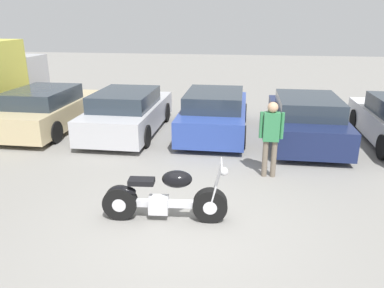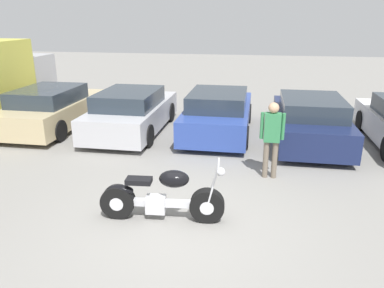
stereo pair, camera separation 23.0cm
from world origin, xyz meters
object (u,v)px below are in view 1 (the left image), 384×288
object	(u,v)px
parked_car_silver	(128,112)
parked_car_blue	(215,113)
parked_car_champagne	(47,110)
person_standing	(271,133)
motorcycle	(164,198)
parked_car_navy	(306,119)

from	to	relation	value
parked_car_silver	parked_car_blue	world-z (taller)	same
parked_car_champagne	parked_car_silver	distance (m)	2.61
parked_car_blue	person_standing	bearing A→B (deg)	-64.57
motorcycle	parked_car_champagne	world-z (taller)	parked_car_champagne
motorcycle	parked_car_blue	xyz separation A→B (m)	(0.44, 5.27, 0.21)
parked_car_champagne	parked_car_silver	xyz separation A→B (m)	(2.61, -0.00, 0.00)
parked_car_champagne	parked_car_silver	bearing A→B (deg)	-0.06
parked_car_champagne	parked_car_navy	xyz separation A→B (m)	(7.83, -0.07, 0.00)
motorcycle	parked_car_champagne	bearing A→B (deg)	133.93
motorcycle	parked_car_champagne	distance (m)	6.90
parked_car_blue	person_standing	world-z (taller)	person_standing
parked_car_navy	parked_car_blue	bearing A→B (deg)	171.84
parked_car_blue	parked_car_silver	bearing A→B (deg)	-173.40
motorcycle	parked_car_silver	size ratio (longest dim) A/B	0.51
motorcycle	parked_car_silver	distance (m)	5.42
motorcycle	person_standing	distance (m)	2.95
parked_car_champagne	person_standing	distance (m)	7.27
parked_car_silver	person_standing	world-z (taller)	person_standing
parked_car_champagne	parked_car_blue	xyz separation A→B (m)	(5.22, 0.30, 0.00)
parked_car_champagne	parked_car_navy	distance (m)	7.83
parked_car_champagne	parked_car_blue	world-z (taller)	same
parked_car_navy	person_standing	distance (m)	2.98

